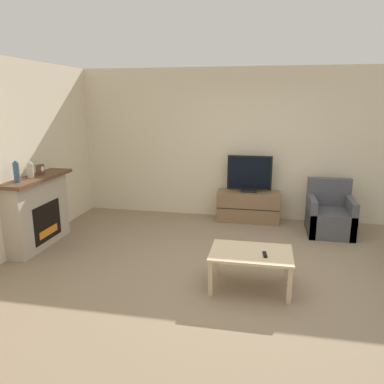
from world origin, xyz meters
name	(u,v)px	position (x,y,z in m)	size (l,w,h in m)	color
ground_plane	(240,277)	(0.00, 0.00, 0.00)	(24.00, 24.00, 0.00)	#89755B
wall_back	(252,145)	(0.00, 2.52, 1.35)	(12.00, 0.06, 2.70)	beige
fireplace	(38,211)	(-3.03, 0.46, 0.54)	(0.40, 1.34, 1.06)	#B7A893
mantel_vase_left	(16,172)	(-3.01, 0.06, 1.20)	(0.08, 0.08, 0.29)	#385670
mantel_vase_centre_left	(30,170)	(-3.01, 0.36, 1.17)	(0.09, 0.09, 0.24)	beige
mantel_clock	(40,170)	(-3.01, 0.59, 1.14)	(0.08, 0.11, 0.15)	brown
tv_stand	(248,206)	(-0.02, 2.25, 0.27)	(1.11, 0.41, 0.54)	brown
tv	(249,175)	(-0.02, 2.25, 0.85)	(0.78, 0.18, 0.65)	black
armchair	(329,216)	(1.31, 1.88, 0.28)	(0.70, 0.76, 0.87)	#4C4C51
coffee_table	(251,256)	(0.13, -0.23, 0.39)	(0.94, 0.65, 0.44)	#CCB289
remote	(265,254)	(0.28, -0.30, 0.45)	(0.06, 0.15, 0.02)	black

